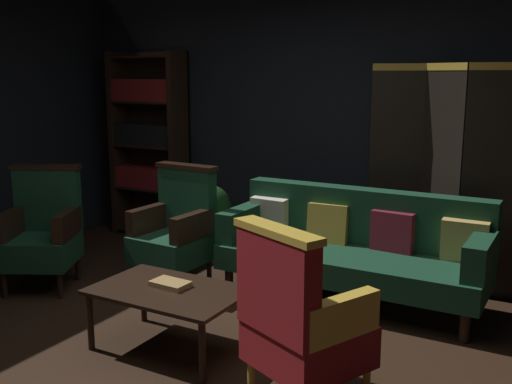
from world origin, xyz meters
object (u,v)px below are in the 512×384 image
folding_screen (466,176)px  velvet_couch (355,245)px  potted_plant (209,217)px  bookshelf (149,140)px  armchair_wing_right (176,230)px  coffee_table (169,296)px  book_tan_leather (170,284)px  armchair_wing_left (43,231)px  armchair_gilt_accent (300,320)px

folding_screen → velvet_couch: bearing=-139.4°
velvet_couch → potted_plant: size_ratio=2.81×
bookshelf → velvet_couch: 2.87m
armchair_wing_right → potted_plant: (-0.14, 0.72, -0.06)m
armchair_wing_right → coffee_table: bearing=-55.3°
bookshelf → armchair_wing_right: bookshelf is taller
folding_screen → velvet_couch: 1.09m
folding_screen → potted_plant: (-2.33, -0.33, -0.55)m
potted_plant → book_tan_leather: 1.91m
book_tan_leather → folding_screen: bearing=53.9°
armchair_wing_left → book_tan_leather: (1.67, -0.39, -0.05)m
folding_screen → armchair_wing_left: bearing=-152.4°
armchair_gilt_accent → potted_plant: bearing=134.4°
armchair_wing_right → potted_plant: armchair_wing_right is taller
bookshelf → folding_screen: bearing=-2.0°
coffee_table → book_tan_leather: size_ratio=3.93×
armchair_gilt_accent → armchair_wing_right: bearing=145.3°
armchair_gilt_accent → book_tan_leather: bearing=167.9°
bookshelf → coffee_table: size_ratio=2.05×
coffee_table → book_tan_leather: book_tan_leather is taller
coffee_table → bookshelf: bearing=131.4°
armchair_gilt_accent → armchair_wing_right: (-1.76, 1.22, 0.00)m
velvet_couch → armchair_wing_right: (-1.47, -0.44, 0.03)m
coffee_table → armchair_wing_left: 1.74m
velvet_couch → armchair_wing_right: bearing=-163.3°
coffee_table → armchair_wing_left: size_ratio=0.96×
book_tan_leather → potted_plant: bearing=116.1°
armchair_gilt_accent → bookshelf: bearing=141.3°
armchair_wing_right → armchair_gilt_accent: bearing=-34.7°
velvet_couch → folding_screen: bearing=40.6°
bookshelf → book_tan_leather: bookshelf is taller
coffee_table → book_tan_leather: (-0.02, 0.04, 0.06)m
velvet_couch → potted_plant: 1.63m
armchair_wing_left → armchair_wing_right: same height
bookshelf → book_tan_leather: (1.93, -2.16, -0.65)m
armchair_wing_left → velvet_couch: bearing=23.0°
coffee_table → armchair_wing_right: (-0.72, 1.03, 0.12)m
folding_screen → book_tan_leather: (-1.49, -2.04, -0.55)m
folding_screen → potted_plant: size_ratio=2.52×
coffee_table → armchair_wing_right: 1.26m
armchair_gilt_accent → velvet_couch: bearing=99.9°
bookshelf → book_tan_leather: bearing=-48.3°
coffee_table → armchair_gilt_accent: 1.06m
potted_plant → armchair_wing_left: bearing=-122.1°
armchair_gilt_accent → potted_plant: (-1.90, 1.94, -0.06)m
potted_plant → book_tan_leather: size_ratio=2.96×
bookshelf → book_tan_leather: size_ratio=8.05×
armchair_wing_left → potted_plant: (0.83, 1.32, -0.06)m
folding_screen → armchair_wing_right: folding_screen is taller
folding_screen → bookshelf: (-3.42, 0.12, 0.10)m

